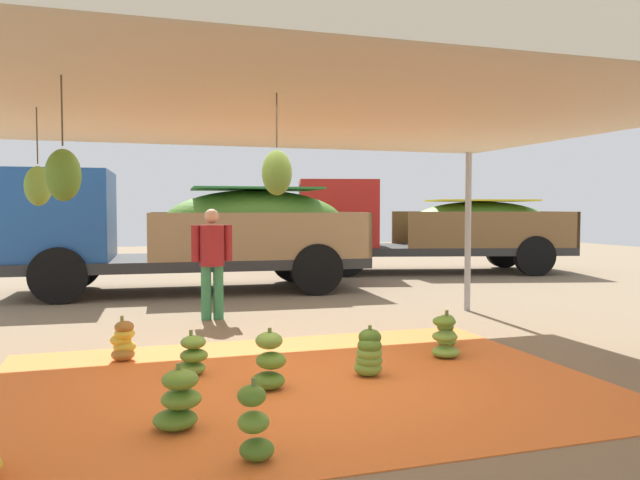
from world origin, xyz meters
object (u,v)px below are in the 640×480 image
object	(u,v)px
banana_bunch_7	(446,332)
cargo_truck_far	(422,226)
banana_bunch_1	(254,426)
cargo_truck_main	(185,228)
banana_bunch_2	(192,357)
banana_bunch_5	(445,339)
banana_bunch_3	(179,402)
banana_bunch_4	(123,342)
banana_bunch_8	(269,363)
worker_0	(212,255)
banana_bunch_0	(369,354)

from	to	relation	value
banana_bunch_7	cargo_truck_far	size ratio (longest dim) A/B	0.06
banana_bunch_1	cargo_truck_far	bearing A→B (deg)	58.13
cargo_truck_main	banana_bunch_1	bearing A→B (deg)	-92.48
banana_bunch_2	cargo_truck_far	distance (m)	11.06
banana_bunch_5	cargo_truck_main	bearing A→B (deg)	108.61
banana_bunch_3	banana_bunch_4	distance (m)	2.41
banana_bunch_5	banana_bunch_8	size ratio (longest dim) A/B	0.93
banana_bunch_2	banana_bunch_3	size ratio (longest dim) A/B	0.90
worker_0	banana_bunch_7	bearing A→B (deg)	-48.74
banana_bunch_4	worker_0	bearing A→B (deg)	60.60
banana_bunch_5	banana_bunch_7	distance (m)	0.55
banana_bunch_1	banana_bunch_3	size ratio (longest dim) A/B	1.09
cargo_truck_main	banana_bunch_0	bearing A→B (deg)	-80.97
banana_bunch_0	banana_bunch_2	size ratio (longest dim) A/B	1.11
banana_bunch_2	banana_bunch_4	size ratio (longest dim) A/B	0.93
banana_bunch_1	banana_bunch_3	xyz separation A→B (m)	(-0.43, 0.74, -0.02)
banana_bunch_0	worker_0	xyz separation A→B (m)	(-1.04, 3.71, 0.75)
banana_bunch_0	cargo_truck_main	distance (m)	7.26
worker_0	banana_bunch_1	bearing A→B (deg)	-94.93
banana_bunch_2	banana_bunch_3	world-z (taller)	banana_bunch_3
banana_bunch_0	banana_bunch_8	xyz separation A→B (m)	(-1.04, -0.13, 0.02)
banana_bunch_3	banana_bunch_8	world-z (taller)	banana_bunch_8
banana_bunch_4	worker_0	world-z (taller)	worker_0
banana_bunch_8	worker_0	world-z (taller)	worker_0
banana_bunch_5	cargo_truck_main	distance (m)	7.07
cargo_truck_far	worker_0	world-z (taller)	cargo_truck_far
banana_bunch_8	cargo_truck_far	xyz separation A→B (m)	(6.28, 9.27, 0.98)
banana_bunch_8	cargo_truck_main	xyz separation A→B (m)	(-0.08, 7.22, 1.03)
banana_bunch_2	worker_0	distance (m)	3.30
banana_bunch_7	cargo_truck_main	world-z (taller)	cargo_truck_main
worker_0	banana_bunch_4	bearing A→B (deg)	-119.40
banana_bunch_7	banana_bunch_8	world-z (taller)	banana_bunch_8
banana_bunch_8	cargo_truck_far	world-z (taller)	cargo_truck_far
banana_bunch_3	worker_0	size ratio (longest dim) A/B	0.30
banana_bunch_7	banana_bunch_8	distance (m)	2.66
banana_bunch_5	banana_bunch_7	size ratio (longest dim) A/B	1.17
banana_bunch_2	banana_bunch_7	xyz separation A→B (m)	(3.06, 0.37, -0.00)
banana_bunch_5	banana_bunch_8	distance (m)	2.23
banana_bunch_2	banana_bunch_1	bearing A→B (deg)	-85.77
banana_bunch_7	worker_0	size ratio (longest dim) A/B	0.27
cargo_truck_far	cargo_truck_main	bearing A→B (deg)	-162.13
banana_bunch_3	banana_bunch_4	size ratio (longest dim) A/B	1.03
banana_bunch_2	banana_bunch_5	size ratio (longest dim) A/B	0.87
cargo_truck_far	banana_bunch_4	bearing A→B (deg)	-134.40
banana_bunch_7	cargo_truck_main	xyz separation A→B (m)	(-2.51, 6.15, 1.09)
banana_bunch_2	banana_bunch_4	distance (m)	1.08
banana_bunch_2	worker_0	world-z (taller)	worker_0
cargo_truck_far	banana_bunch_2	bearing A→B (deg)	-128.85
banana_bunch_2	banana_bunch_7	bearing A→B (deg)	6.96
banana_bunch_7	banana_bunch_8	size ratio (longest dim) A/B	0.79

